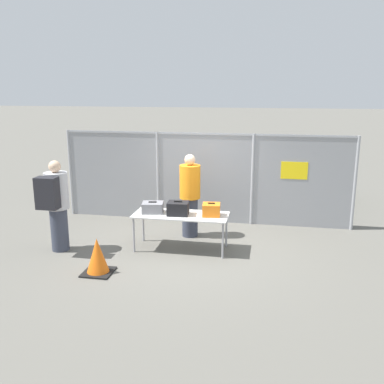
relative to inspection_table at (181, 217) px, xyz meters
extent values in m
plane|color=#605E56|center=(0.16, 0.06, -0.68)|extent=(120.00, 120.00, 0.00)
cylinder|color=#9EA0A5|center=(-3.26, 1.92, 0.40)|extent=(0.07, 0.07, 2.15)
cylinder|color=#9EA0A5|center=(-0.98, 1.92, 0.40)|extent=(0.07, 0.07, 2.15)
cylinder|color=#9EA0A5|center=(1.30, 1.92, 0.40)|extent=(0.07, 0.07, 2.15)
cylinder|color=#9EA0A5|center=(3.59, 1.92, 0.40)|extent=(0.07, 0.07, 2.15)
cube|color=gray|center=(0.16, 1.92, 0.40)|extent=(6.85, 0.01, 2.15)
cube|color=#9EA0A5|center=(0.16, 1.92, 1.44)|extent=(6.85, 0.04, 0.04)
cube|color=yellow|center=(2.24, 1.91, 0.65)|extent=(0.60, 0.01, 0.40)
cube|color=silver|center=(0.00, 0.00, 0.04)|extent=(1.88, 0.76, 0.02)
cylinder|color=#99999E|center=(-0.88, -0.32, -0.33)|extent=(0.04, 0.04, 0.71)
cylinder|color=#99999E|center=(0.88, -0.32, -0.33)|extent=(0.04, 0.04, 0.71)
cylinder|color=#99999E|center=(-0.88, 0.32, -0.33)|extent=(0.04, 0.04, 0.71)
cylinder|color=#99999E|center=(0.88, 0.32, -0.33)|extent=(0.04, 0.04, 0.71)
cube|color=slate|center=(-0.58, 0.02, 0.16)|extent=(0.47, 0.41, 0.21)
cube|color=black|center=(-0.58, 0.02, 0.27)|extent=(0.16, 0.05, 0.02)
cube|color=black|center=(-0.05, -0.03, 0.18)|extent=(0.44, 0.37, 0.26)
cube|color=black|center=(-0.05, -0.03, 0.32)|extent=(0.16, 0.04, 0.02)
cube|color=orange|center=(0.61, 0.02, 0.17)|extent=(0.37, 0.35, 0.24)
cube|color=black|center=(0.61, 0.02, 0.31)|extent=(0.14, 0.04, 0.02)
cylinder|color=#383D4C|center=(-2.37, -0.48, -0.25)|extent=(0.34, 0.34, 0.86)
cylinder|color=#B2B2B7|center=(-2.37, -0.48, 0.54)|extent=(0.45, 0.45, 0.72)
sphere|color=beige|center=(-2.37, -0.48, 1.02)|extent=(0.23, 0.23, 0.23)
cube|color=#232328|center=(-2.37, -0.83, 0.58)|extent=(0.41, 0.25, 0.61)
cylinder|color=#383D4C|center=(0.03, 0.82, -0.25)|extent=(0.34, 0.34, 0.86)
cylinder|color=orange|center=(0.03, 0.82, 0.54)|extent=(0.45, 0.45, 0.72)
sphere|color=beige|center=(0.03, 0.82, 1.01)|extent=(0.23, 0.23, 0.23)
cube|color=#4C6B47|center=(2.10, 4.66, -0.22)|extent=(2.97, 1.47, 0.55)
sphere|color=black|center=(1.58, 3.86, -0.35)|extent=(0.67, 0.67, 0.67)
sphere|color=black|center=(1.58, 5.46, -0.35)|extent=(0.67, 0.67, 0.67)
cylinder|color=#59595B|center=(0.09, 4.66, -0.45)|extent=(1.04, 0.06, 0.06)
cube|color=black|center=(-1.20, -1.38, -0.67)|extent=(0.51, 0.51, 0.03)
cone|color=orange|center=(-1.20, -1.38, -0.36)|extent=(0.41, 0.41, 0.64)
camera|label=1|loc=(1.72, -7.93, 2.51)|focal=40.00mm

